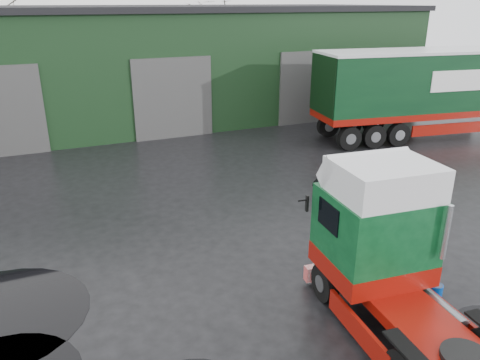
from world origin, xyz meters
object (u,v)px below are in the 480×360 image
at_px(wash_bucket, 435,291).
at_px(tree_back_b, 212,36).
at_px(warehouse, 145,61).
at_px(lorry_right, 440,93).
at_px(hero_tractor, 421,271).
at_px(tree_back_a, 0,28).

height_order(wash_bucket, tree_back_b, tree_back_b).
distance_m(warehouse, lorry_right, 16.68).
relative_size(warehouse, wash_bucket, 95.44).
distance_m(warehouse, tree_back_b, 12.82).
distance_m(hero_tractor, lorry_right, 17.27).
bearing_deg(hero_tractor, tree_back_a, 109.11).
height_order(hero_tractor, tree_back_a, tree_back_a).
xyz_separation_m(tree_back_a, tree_back_b, (16.00, 0.00, -1.00)).
height_order(hero_tractor, lorry_right, lorry_right).
height_order(warehouse, wash_bucket, warehouse).
bearing_deg(warehouse, tree_back_a, 128.66).
bearing_deg(hero_tractor, tree_back_b, 81.85).
height_order(warehouse, tree_back_b, tree_back_b).
height_order(hero_tractor, tree_back_b, tree_back_b).
xyz_separation_m(warehouse, tree_back_b, (8.00, 10.00, 0.59)).
bearing_deg(wash_bucket, hero_tractor, -147.93).
relative_size(tree_back_a, tree_back_b, 1.27).
bearing_deg(warehouse, tree_back_b, 51.34).
bearing_deg(lorry_right, hero_tractor, -37.46).
xyz_separation_m(lorry_right, tree_back_b, (-4.50, 21.00, 1.55)).
bearing_deg(tree_back_b, hero_tractor, -103.48).
xyz_separation_m(wash_bucket, tree_back_b, (6.18, 31.91, 3.59)).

